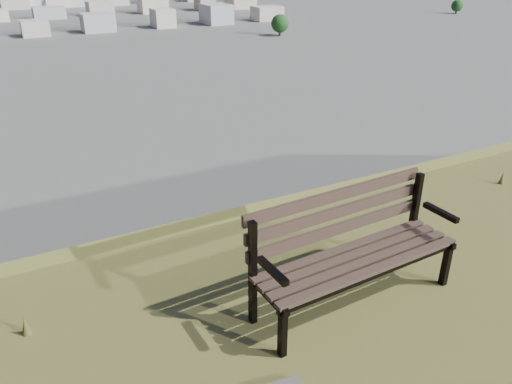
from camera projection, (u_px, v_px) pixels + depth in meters
park_bench at (351, 244)px, 4.55m from camera, size 2.03×0.74×1.05m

